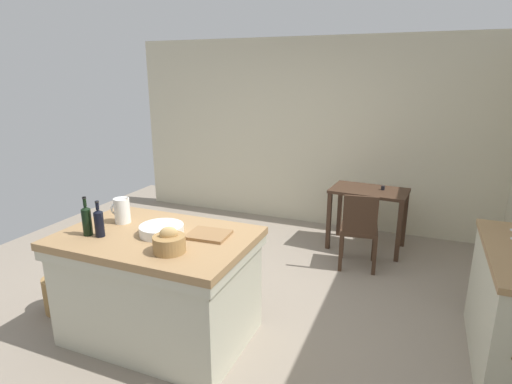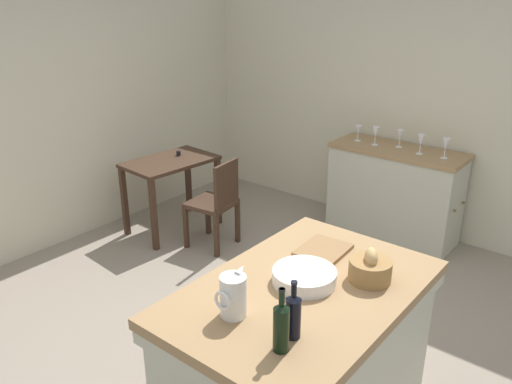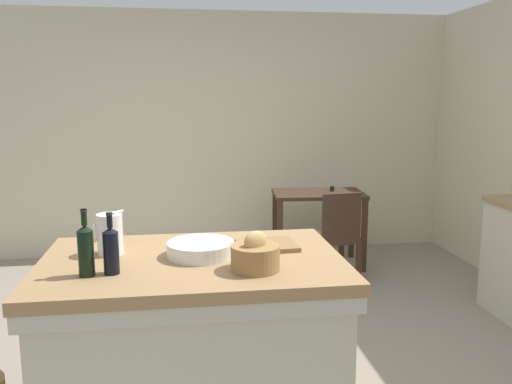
{
  "view_description": "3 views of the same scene",
  "coord_description": "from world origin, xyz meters",
  "px_view_note": "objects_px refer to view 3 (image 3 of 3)",
  "views": [
    {
      "loc": [
        1.51,
        -3.09,
        2.12
      ],
      "look_at": [
        0.08,
        0.4,
        1.03
      ],
      "focal_mm": 28.87,
      "sensor_mm": 36.0,
      "label": 1
    },
    {
      "loc": [
        -2.35,
        -1.89,
        2.38
      ],
      "look_at": [
        0.24,
        0.2,
        1.06
      ],
      "focal_mm": 36.37,
      "sensor_mm": 36.0,
      "label": 2
    },
    {
      "loc": [
        -0.41,
        -3.19,
        1.7
      ],
      "look_at": [
        0.08,
        0.23,
        1.08
      ],
      "focal_mm": 37.0,
      "sensor_mm": 36.0,
      "label": 3
    }
  ],
  "objects_px": {
    "island_table": "(194,335)",
    "wooden_chair": "(335,235)",
    "wine_bottle_dark": "(111,249)",
    "wine_bottle_amber": "(86,249)",
    "bread_basket": "(255,256)",
    "cutting_board": "(267,245)",
    "wash_bowl": "(201,249)",
    "writing_desk": "(318,204)",
    "pitcher": "(110,234)"
  },
  "relations": [
    {
      "from": "island_table",
      "to": "wine_bottle_amber",
      "type": "height_order",
      "value": "wine_bottle_amber"
    },
    {
      "from": "island_table",
      "to": "bread_basket",
      "type": "height_order",
      "value": "bread_basket"
    },
    {
      "from": "writing_desk",
      "to": "wash_bowl",
      "type": "xyz_separation_m",
      "value": [
        -1.28,
        -2.48,
        0.31
      ]
    },
    {
      "from": "wine_bottle_amber",
      "to": "island_table",
      "type": "bearing_deg",
      "value": 23.01
    },
    {
      "from": "wooden_chair",
      "to": "wine_bottle_amber",
      "type": "relative_size",
      "value": 2.85
    },
    {
      "from": "cutting_board",
      "to": "wash_bowl",
      "type": "bearing_deg",
      "value": -163.72
    },
    {
      "from": "island_table",
      "to": "wooden_chair",
      "type": "distance_m",
      "value": 2.29
    },
    {
      "from": "wooden_chair",
      "to": "wine_bottle_amber",
      "type": "distance_m",
      "value": 2.8
    },
    {
      "from": "wine_bottle_dark",
      "to": "wine_bottle_amber",
      "type": "distance_m",
      "value": 0.11
    },
    {
      "from": "wine_bottle_dark",
      "to": "wine_bottle_amber",
      "type": "height_order",
      "value": "wine_bottle_amber"
    },
    {
      "from": "writing_desk",
      "to": "wine_bottle_amber",
      "type": "distance_m",
      "value": 3.28
    },
    {
      "from": "writing_desk",
      "to": "wooden_chair",
      "type": "height_order",
      "value": "wooden_chair"
    },
    {
      "from": "wash_bowl",
      "to": "wine_bottle_amber",
      "type": "xyz_separation_m",
      "value": [
        -0.52,
        -0.23,
        0.09
      ]
    },
    {
      "from": "island_table",
      "to": "writing_desk",
      "type": "height_order",
      "value": "island_table"
    },
    {
      "from": "wine_bottle_dark",
      "to": "wine_bottle_amber",
      "type": "xyz_separation_m",
      "value": [
        -0.11,
        -0.01,
        0.01
      ]
    },
    {
      "from": "island_table",
      "to": "wine_bottle_amber",
      "type": "bearing_deg",
      "value": -156.99
    },
    {
      "from": "island_table",
      "to": "writing_desk",
      "type": "distance_m",
      "value": 2.83
    },
    {
      "from": "wash_bowl",
      "to": "bread_basket",
      "type": "height_order",
      "value": "bread_basket"
    },
    {
      "from": "island_table",
      "to": "wine_bottle_amber",
      "type": "relative_size",
      "value": 4.89
    },
    {
      "from": "island_table",
      "to": "wooden_chair",
      "type": "bearing_deg",
      "value": 54.88
    },
    {
      "from": "island_table",
      "to": "cutting_board",
      "type": "relative_size",
      "value": 4.86
    },
    {
      "from": "cutting_board",
      "to": "wine_bottle_amber",
      "type": "xyz_separation_m",
      "value": [
        -0.88,
        -0.33,
        0.11
      ]
    },
    {
      "from": "wash_bowl",
      "to": "writing_desk",
      "type": "bearing_deg",
      "value": 62.65
    },
    {
      "from": "wooden_chair",
      "to": "wine_bottle_dark",
      "type": "distance_m",
      "value": 2.72
    },
    {
      "from": "writing_desk",
      "to": "wine_bottle_amber",
      "type": "relative_size",
      "value": 3.04
    },
    {
      "from": "island_table",
      "to": "wooden_chair",
      "type": "relative_size",
      "value": 1.72
    },
    {
      "from": "wine_bottle_dark",
      "to": "bread_basket",
      "type": "bearing_deg",
      "value": -3.59
    },
    {
      "from": "wooden_chair",
      "to": "wash_bowl",
      "type": "bearing_deg",
      "value": -124.6
    },
    {
      "from": "pitcher",
      "to": "wine_bottle_amber",
      "type": "bearing_deg",
      "value": -100.78
    },
    {
      "from": "wooden_chair",
      "to": "wine_bottle_dark",
      "type": "xyz_separation_m",
      "value": [
        -1.69,
        -2.06,
        0.54
      ]
    },
    {
      "from": "island_table",
      "to": "wine_bottle_dark",
      "type": "bearing_deg",
      "value": -152.85
    },
    {
      "from": "wash_bowl",
      "to": "wine_bottle_dark",
      "type": "distance_m",
      "value": 0.48
    },
    {
      "from": "cutting_board",
      "to": "wine_bottle_dark",
      "type": "xyz_separation_m",
      "value": [
        -0.77,
        -0.32,
        0.1
      ]
    },
    {
      "from": "bread_basket",
      "to": "wine_bottle_dark",
      "type": "relative_size",
      "value": 0.8
    },
    {
      "from": "wine_bottle_amber",
      "to": "cutting_board",
      "type": "bearing_deg",
      "value": 20.77
    },
    {
      "from": "bread_basket",
      "to": "cutting_board",
      "type": "bearing_deg",
      "value": 72.53
    },
    {
      "from": "wash_bowl",
      "to": "wine_bottle_amber",
      "type": "height_order",
      "value": "wine_bottle_amber"
    },
    {
      "from": "wine_bottle_amber",
      "to": "bread_basket",
      "type": "bearing_deg",
      "value": -2.11
    },
    {
      "from": "island_table",
      "to": "wine_bottle_dark",
      "type": "relative_size",
      "value": 5.27
    },
    {
      "from": "writing_desk",
      "to": "cutting_board",
      "type": "distance_m",
      "value": 2.56
    },
    {
      "from": "pitcher",
      "to": "bread_basket",
      "type": "xyz_separation_m",
      "value": [
        0.71,
        -0.36,
        -0.04
      ]
    },
    {
      "from": "wine_bottle_dark",
      "to": "wash_bowl",
      "type": "bearing_deg",
      "value": 27.55
    },
    {
      "from": "island_table",
      "to": "cutting_board",
      "type": "distance_m",
      "value": 0.6
    },
    {
      "from": "wooden_chair",
      "to": "bread_basket",
      "type": "relative_size",
      "value": 3.83
    },
    {
      "from": "pitcher",
      "to": "wine_bottle_amber",
      "type": "height_order",
      "value": "wine_bottle_amber"
    },
    {
      "from": "island_table",
      "to": "wash_bowl",
      "type": "bearing_deg",
      "value": 30.89
    },
    {
      "from": "cutting_board",
      "to": "island_table",
      "type": "bearing_deg",
      "value": -161.99
    },
    {
      "from": "wash_bowl",
      "to": "wine_bottle_amber",
      "type": "bearing_deg",
      "value": -156.29
    },
    {
      "from": "bread_basket",
      "to": "cutting_board",
      "type": "distance_m",
      "value": 0.38
    },
    {
      "from": "pitcher",
      "to": "cutting_board",
      "type": "xyz_separation_m",
      "value": [
        0.82,
        0.0,
        -0.1
      ]
    }
  ]
}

